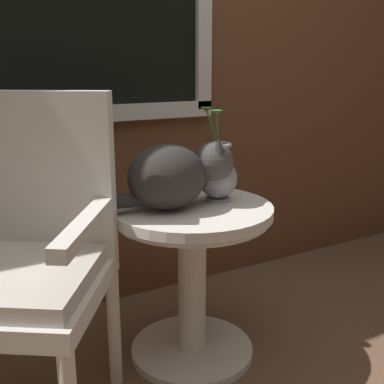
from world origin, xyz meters
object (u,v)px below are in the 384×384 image
wicker_side_table (192,256)px  wicker_chair (17,248)px  cat (173,175)px  pewter_vase_with_ivy (218,173)px

wicker_side_table → wicker_chair: size_ratio=0.59×
wicker_side_table → cat: cat is taller
wicker_chair → cat: bearing=2.2°
wicker_side_table → wicker_chair: 0.62m
wicker_side_table → pewter_vase_with_ivy: (0.11, 0.01, 0.29)m
cat → pewter_vase_with_ivy: 0.18m
wicker_chair → wicker_side_table: bearing=1.3°
wicker_chair → pewter_vase_with_ivy: (0.72, 0.03, 0.14)m
wicker_chair → pewter_vase_with_ivy: size_ratio=2.97×
wicker_side_table → pewter_vase_with_ivy: 0.32m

